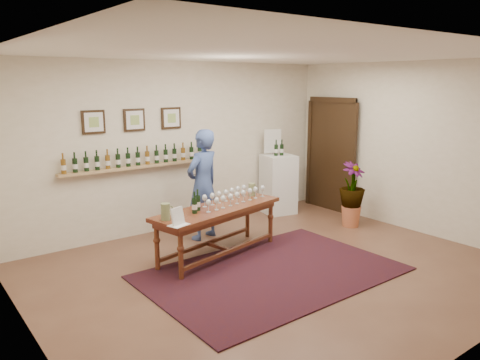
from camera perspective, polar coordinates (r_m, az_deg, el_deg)
ground at (r=6.35m, az=4.45°, el=-10.96°), size 6.00×6.00×0.00m
room_shell at (r=8.76m, az=6.84°, el=2.97°), size 6.00×6.00×6.00m
rug at (r=6.27m, az=3.93°, el=-11.19°), size 3.27×2.20×0.02m
tasting_table at (r=6.66m, az=-2.68°, el=-4.21°), size 2.14×1.06×0.73m
table_glasses at (r=6.79m, az=-1.50°, el=-2.12°), size 1.38×0.58×0.19m
table_bottles at (r=6.37m, az=-5.38°, el=-2.61°), size 0.29×0.19×0.29m
pitcher_left at (r=6.06m, az=-9.07°, el=-3.84°), size 0.15×0.15×0.22m
pitcher_right at (r=7.26m, az=1.45°, el=-1.17°), size 0.14×0.14×0.19m
menu_card at (r=5.83m, az=-7.62°, el=-4.41°), size 0.28×0.24×0.22m
display_pedestal at (r=8.93m, az=4.68°, el=-0.50°), size 0.66×0.66×1.11m
pedestal_bottles at (r=8.76m, az=4.77°, el=3.92°), size 0.30×0.14×0.29m
info_sign at (r=8.92m, az=3.99°, el=4.74°), size 0.36×0.10×0.50m
potted_plant at (r=8.26m, az=13.48°, el=-1.72°), size 0.53×0.53×0.97m
person at (r=7.37m, az=-4.55°, el=-0.58°), size 0.73×0.57×1.75m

